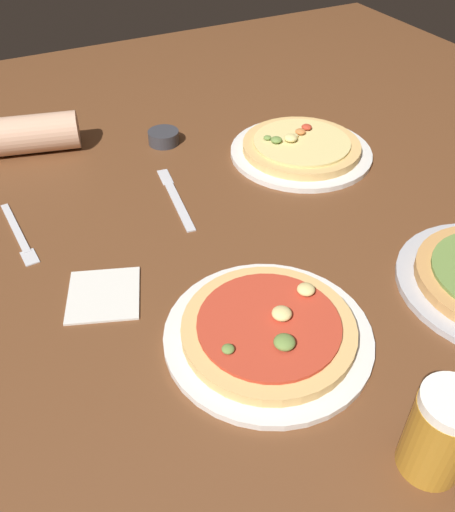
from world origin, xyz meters
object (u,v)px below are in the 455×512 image
object	(u,v)px
beer_mug_dark	(444,433)
ramekin_sauce	(164,137)
knife_right	(175,197)
pizza_plate_near	(269,331)
pizza_plate_far	(301,148)
napkin_folded	(103,294)
fork_left	(18,234)
diner_arm	(12,136)

from	to	relation	value
beer_mug_dark	ramekin_sauce	world-z (taller)	beer_mug_dark
knife_right	beer_mug_dark	bearing A→B (deg)	-85.03
pizza_plate_near	knife_right	size ratio (longest dim) A/B	1.36
pizza_plate_near	pizza_plate_far	distance (m)	0.57
napkin_folded	fork_left	xyz separation A→B (m)	(-0.10, 0.23, -0.00)
beer_mug_dark	fork_left	bearing A→B (deg)	117.90
ramekin_sauce	diner_arm	world-z (taller)	diner_arm
napkin_folded	knife_right	world-z (taller)	napkin_folded
pizza_plate_near	diner_arm	size ratio (longest dim) A/B	1.11
napkin_folded	fork_left	distance (m)	0.25
knife_right	napkin_folded	bearing A→B (deg)	-135.86
fork_left	knife_right	size ratio (longest dim) A/B	0.90
pizza_plate_near	napkin_folded	bearing A→B (deg)	134.02
pizza_plate_far	fork_left	bearing A→B (deg)	-178.82
ramekin_sauce	napkin_folded	distance (m)	0.53
pizza_plate_near	beer_mug_dark	xyz separation A→B (m)	(0.08, -0.27, 0.05)
pizza_plate_far	ramekin_sauce	world-z (taller)	pizza_plate_far
napkin_folded	pizza_plate_near	bearing A→B (deg)	-45.98
pizza_plate_near	knife_right	xyz separation A→B (m)	(0.02, 0.42, -0.01)
napkin_folded	ramekin_sauce	bearing A→B (deg)	57.20
pizza_plate_far	diner_arm	distance (m)	0.66
pizza_plate_far	beer_mug_dark	world-z (taller)	beer_mug_dark
fork_left	pizza_plate_far	bearing A→B (deg)	1.18
pizza_plate_near	ramekin_sauce	xyz separation A→B (m)	(0.09, 0.65, -0.00)
pizza_plate_far	napkin_folded	world-z (taller)	pizza_plate_far
pizza_plate_near	napkin_folded	distance (m)	0.29
pizza_plate_near	napkin_folded	size ratio (longest dim) A/B	2.59
fork_left	diner_arm	size ratio (longest dim) A/B	0.74
beer_mug_dark	napkin_folded	bearing A→B (deg)	120.41
ramekin_sauce	knife_right	bearing A→B (deg)	-106.19
pizza_plate_far	knife_right	distance (m)	0.33
pizza_plate_near	knife_right	distance (m)	0.42
knife_right	pizza_plate_far	bearing A→B (deg)	6.03
beer_mug_dark	fork_left	xyz separation A→B (m)	(-0.37, 0.71, -0.06)
pizza_plate_near	fork_left	distance (m)	0.53
pizza_plate_far	fork_left	world-z (taller)	pizza_plate_far
napkin_folded	fork_left	size ratio (longest dim) A/B	0.58
pizza_plate_far	napkin_folded	bearing A→B (deg)	-155.80
fork_left	ramekin_sauce	bearing A→B (deg)	28.72
pizza_plate_far	beer_mug_dark	size ratio (longest dim) A/B	2.43
knife_right	diner_arm	size ratio (longest dim) A/B	0.82
pizza_plate_near	ramekin_sauce	size ratio (longest dim) A/B	4.35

